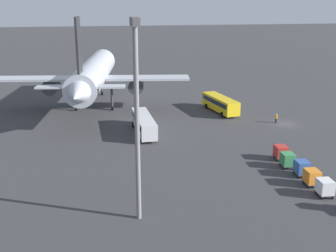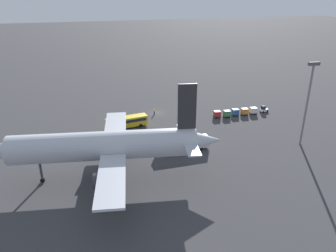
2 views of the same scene
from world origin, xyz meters
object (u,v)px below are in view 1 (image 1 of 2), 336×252
object	(u,v)px
shuttle_bus_far	(144,123)
cargo_cart_red	(281,152)
shuttle_bus_near	(220,103)
worker_person	(276,118)
cargo_cart_green	(288,159)
cargo_cart_blue	(302,167)
cargo_cart_white	(325,187)
airplane	(93,74)
cargo_cart_orange	(312,177)

from	to	relation	value
shuttle_bus_far	cargo_cart_red	xyz separation A→B (m)	(-16.00, -17.63, -0.64)
shuttle_bus_near	worker_person	world-z (taller)	shuttle_bus_near
cargo_cart_green	cargo_cart_red	distance (m)	3.01
cargo_cart_blue	worker_person	bearing A→B (deg)	-16.90
shuttle_bus_far	cargo_cart_white	size ratio (longest dim) A/B	5.92
airplane	shuttle_bus_near	size ratio (longest dim) A/B	3.95
cargo_cart_red	airplane	bearing A→B (deg)	36.57
cargo_cart_green	cargo_cart_orange	bearing A→B (deg)	-176.90
cargo_cart_white	shuttle_bus_far	bearing A→B (deg)	32.16
worker_person	cargo_cart_white	world-z (taller)	cargo_cart_white
shuttle_bus_far	cargo_cart_orange	distance (m)	30.53
shuttle_bus_far	cargo_cart_red	distance (m)	23.82
airplane	cargo_cart_blue	size ratio (longest dim) A/B	22.25
worker_person	cargo_cart_red	bearing A→B (deg)	157.41
shuttle_bus_near	cargo_cart_orange	xyz separation A→B (m)	(-36.06, -0.48, -0.67)
worker_person	cargo_cart_orange	distance (m)	27.54
airplane	cargo_cart_white	world-z (taller)	airplane
worker_person	cargo_cart_red	distance (m)	19.04
airplane	cargo_cart_red	xyz separation A→B (m)	(-34.45, -25.55, -6.12)
airplane	cargo_cart_blue	bearing A→B (deg)	-139.24
worker_person	cargo_cart_blue	distance (m)	24.61
airplane	cargo_cart_green	xyz separation A→B (m)	(-37.44, -25.17, -6.12)
cargo_cart_white	cargo_cart_blue	world-z (taller)	same
cargo_cart_white	cargo_cart_red	world-z (taller)	same
shuttle_bus_far	cargo_cart_blue	size ratio (longest dim) A/B	5.92
worker_person	cargo_cart_white	size ratio (longest dim) A/B	0.83
shuttle_bus_near	cargo_cart_green	bearing A→B (deg)	170.72
shuttle_bus_far	cargo_cart_green	world-z (taller)	shuttle_bus_far
cargo_cart_blue	cargo_cart_green	distance (m)	3.04
cargo_cart_white	cargo_cart_orange	distance (m)	2.99
airplane	cargo_cart_orange	bearing A→B (deg)	-141.27
shuttle_bus_near	shuttle_bus_far	size ratio (longest dim) A/B	0.95
shuttle_bus_near	shuttle_bus_far	world-z (taller)	shuttle_bus_near
airplane	shuttle_bus_near	bearing A→B (deg)	-98.06
cargo_cart_green	cargo_cart_white	bearing A→B (deg)	-177.89
cargo_cart_blue	cargo_cart_white	bearing A→B (deg)	177.93
worker_person	cargo_cart_white	bearing A→B (deg)	165.98
cargo_cart_red	shuttle_bus_near	bearing A→B (deg)	1.14
cargo_cart_blue	cargo_cart_green	world-z (taller)	same
cargo_cart_orange	cargo_cart_blue	bearing A→B (deg)	-4.25
shuttle_bus_far	cargo_cart_orange	world-z (taller)	shuttle_bus_far
cargo_cart_blue	shuttle_bus_near	bearing A→B (deg)	1.21
airplane	shuttle_bus_far	xyz separation A→B (m)	(-18.45, -7.93, -5.48)
worker_person	cargo_cart_green	distance (m)	21.96
cargo_cart_orange	cargo_cart_green	world-z (taller)	same
worker_person	cargo_cart_green	bearing A→B (deg)	159.47
cargo_cart_red	cargo_cart_blue	bearing A→B (deg)	-178.48
airplane	cargo_cart_white	distance (m)	53.29
shuttle_bus_near	cargo_cart_red	xyz separation A→B (m)	(-27.11, -0.54, -0.67)
cargo_cart_white	cargo_cart_red	size ratio (longest dim) A/B	1.00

